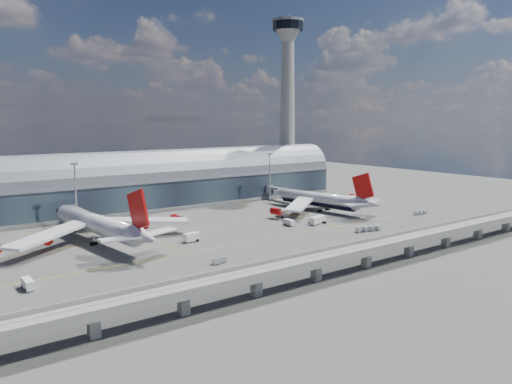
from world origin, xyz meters
TOP-DOWN VIEW (x-y plane):
  - ground at (0.00, 0.00)m, footprint 500.00×500.00m
  - taxi_lines at (0.00, 22.11)m, footprint 200.00×80.12m
  - terminal at (0.00, 77.99)m, footprint 200.00×30.00m
  - control_tower at (85.00, 83.00)m, footprint 19.00×19.00m
  - guideway at (-0.00, -55.00)m, footprint 220.00×8.50m
  - floodlight_mast_left at (-50.00, 55.00)m, footprint 3.00×0.70m
  - floodlight_mast_right at (50.00, 55.00)m, footprint 3.00×0.70m
  - airliner_left at (-52.54, 20.30)m, footprint 70.13×73.74m
  - airliner_right at (53.15, 20.04)m, footprint 61.05×63.86m
  - jet_bridge_left at (-49.30, 53.12)m, footprint 4.40×28.00m
  - jet_bridge_right at (56.42, 51.18)m, footprint 4.40×32.00m
  - service_truck_0 at (-84.02, -16.35)m, footprint 2.25×6.24m
  - service_truck_1 at (-26.12, 2.56)m, footprint 5.62×3.14m
  - service_truck_2 at (30.83, -1.61)m, footprint 8.98×4.63m
  - service_truck_3 at (19.23, 2.77)m, footprint 2.42×5.34m
  - service_truck_4 at (28.57, 18.81)m, footprint 3.08×5.79m
  - service_truck_5 at (-44.48, 27.81)m, footprint 5.11×4.98m
  - cargo_train_0 at (-32.54, -26.08)m, footprint 5.39×2.85m
  - cargo_train_1 at (36.98, -23.55)m, footprint 11.72×4.33m
  - cargo_train_2 at (83.07, -14.27)m, footprint 7.89×2.29m

SIDE VIEW (x-z plane):
  - ground at x=0.00m, z-range 0.00..0.00m
  - taxi_lines at x=0.00m, z-range 0.00..0.01m
  - cargo_train_2 at x=83.07m, z-range 0.04..1.78m
  - cargo_train_0 at x=-32.54m, z-range 0.04..1.79m
  - cargo_train_1 at x=36.98m, z-range 0.04..1.98m
  - service_truck_5 at x=-44.48m, z-range 0.03..2.52m
  - service_truck_3 at x=19.23m, z-range 0.03..2.56m
  - service_truck_0 at x=-84.02m, z-range 0.04..2.62m
  - service_truck_1 at x=-26.12m, z-range 0.01..3.15m
  - service_truck_2 at x=30.83m, z-range 0.06..3.19m
  - service_truck_4 at x=28.57m, z-range 0.01..3.30m
  - jet_bridge_left at x=-49.30m, z-range 1.55..8.80m
  - jet_bridge_right at x=56.42m, z-range 1.56..8.81m
  - airliner_right at x=53.15m, z-range -4.88..15.39m
  - guideway at x=0.00m, z-range 1.69..8.89m
  - airliner_left at x=-52.54m, z-range -4.81..17.65m
  - terminal at x=0.00m, z-range -2.66..25.34m
  - floodlight_mast_left at x=-50.00m, z-range 0.78..26.48m
  - floodlight_mast_right at x=50.00m, z-range 0.78..26.48m
  - control_tower at x=85.00m, z-range 0.14..103.14m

